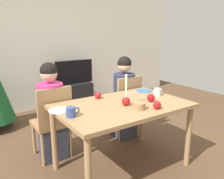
# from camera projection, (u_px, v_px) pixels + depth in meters

# --- Properties ---
(ground_plane) EXTENTS (7.68, 7.68, 0.00)m
(ground_plane) POSITION_uv_depth(u_px,v_px,m) (122.00, 166.00, 2.68)
(ground_plane) COLOR brown
(back_wall) EXTENTS (6.40, 0.10, 2.60)m
(back_wall) POSITION_uv_depth(u_px,v_px,m) (41.00, 42.00, 4.44)
(back_wall) COLOR beige
(back_wall) RESTS_ON ground
(dining_table) EXTENTS (1.40, 0.90, 0.75)m
(dining_table) POSITION_uv_depth(u_px,v_px,m) (122.00, 112.00, 2.52)
(dining_table) COLOR #99754C
(dining_table) RESTS_ON ground
(chair_left) EXTENTS (0.40, 0.40, 0.90)m
(chair_left) POSITION_uv_depth(u_px,v_px,m) (53.00, 119.00, 2.74)
(chair_left) COLOR #99754C
(chair_left) RESTS_ON ground
(chair_right) EXTENTS (0.40, 0.40, 0.90)m
(chair_right) POSITION_uv_depth(u_px,v_px,m) (125.00, 103.00, 3.32)
(chair_right) COLOR #99754C
(chair_right) RESTS_ON ground
(person_left_child) EXTENTS (0.30, 0.30, 1.17)m
(person_left_child) POSITION_uv_depth(u_px,v_px,m) (51.00, 113.00, 2.75)
(person_left_child) COLOR #33384C
(person_left_child) RESTS_ON ground
(person_right_child) EXTENTS (0.30, 0.30, 1.17)m
(person_right_child) POSITION_uv_depth(u_px,v_px,m) (124.00, 99.00, 3.33)
(person_right_child) COLOR #33384C
(person_right_child) RESTS_ON ground
(tv_stand) EXTENTS (0.64, 0.40, 0.48)m
(tv_stand) POSITION_uv_depth(u_px,v_px,m) (75.00, 95.00, 4.75)
(tv_stand) COLOR black
(tv_stand) RESTS_ON ground
(tv) EXTENTS (0.79, 0.05, 0.46)m
(tv) POSITION_uv_depth(u_px,v_px,m) (74.00, 72.00, 4.64)
(tv) COLOR black
(tv) RESTS_ON tv_stand
(candle_centerpiece) EXTENTS (0.09, 0.09, 0.33)m
(candle_centerpiece) POSITION_uv_depth(u_px,v_px,m) (126.00, 99.00, 2.44)
(candle_centerpiece) COLOR red
(candle_centerpiece) RESTS_ON dining_table
(plate_left) EXTENTS (0.21, 0.21, 0.01)m
(plate_left) POSITION_uv_depth(u_px,v_px,m) (59.00, 110.00, 2.29)
(plate_left) COLOR silver
(plate_left) RESTS_ON dining_table
(plate_right) EXTENTS (0.20, 0.20, 0.01)m
(plate_right) POSITION_uv_depth(u_px,v_px,m) (144.00, 91.00, 3.03)
(plate_right) COLOR teal
(plate_right) RESTS_ON dining_table
(mug_left) EXTENTS (0.13, 0.09, 0.09)m
(mug_left) POSITION_uv_depth(u_px,v_px,m) (71.00, 112.00, 2.12)
(mug_left) COLOR #33477F
(mug_left) RESTS_ON dining_table
(mug_right) EXTENTS (0.13, 0.08, 0.09)m
(mug_right) POSITION_uv_depth(u_px,v_px,m) (157.00, 92.00, 2.81)
(mug_right) COLOR white
(mug_right) RESTS_ON dining_table
(fork_left) EXTENTS (0.18, 0.05, 0.01)m
(fork_left) POSITION_uv_depth(u_px,v_px,m) (75.00, 107.00, 2.38)
(fork_left) COLOR silver
(fork_left) RESTS_ON dining_table
(fork_right) EXTENTS (0.18, 0.03, 0.01)m
(fork_right) POSITION_uv_depth(u_px,v_px,m) (132.00, 93.00, 2.95)
(fork_right) COLOR silver
(fork_right) RESTS_ON dining_table
(bowl_walnuts) EXTENTS (0.13, 0.13, 0.07)m
(bowl_walnuts) POSITION_uv_depth(u_px,v_px,m) (139.00, 106.00, 2.33)
(bowl_walnuts) COLOR #99754C
(bowl_walnuts) RESTS_ON dining_table
(apple_near_candle) EXTENTS (0.08, 0.08, 0.08)m
(apple_near_candle) POSITION_uv_depth(u_px,v_px,m) (157.00, 105.00, 2.34)
(apple_near_candle) COLOR #AD1417
(apple_near_candle) RESTS_ON dining_table
(apple_by_left_plate) EXTENTS (0.08, 0.08, 0.08)m
(apple_by_left_plate) POSITION_uv_depth(u_px,v_px,m) (98.00, 95.00, 2.69)
(apple_by_left_plate) COLOR #B01821
(apple_by_left_plate) RESTS_ON dining_table
(apple_by_right_mug) EXTENTS (0.09, 0.09, 0.09)m
(apple_by_right_mug) POSITION_uv_depth(u_px,v_px,m) (151.00, 98.00, 2.58)
(apple_by_right_mug) COLOR #AF1016
(apple_by_right_mug) RESTS_ON dining_table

